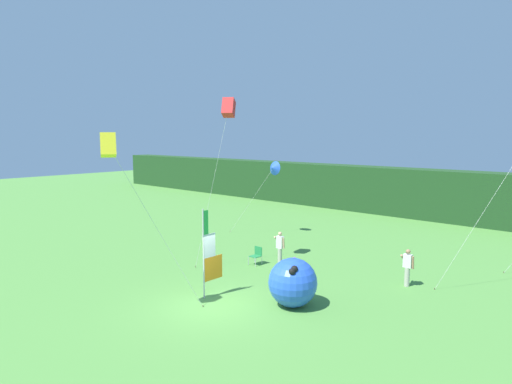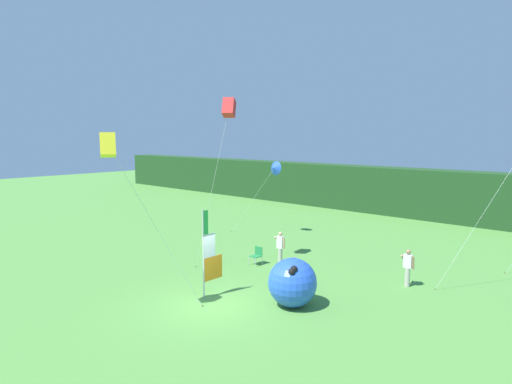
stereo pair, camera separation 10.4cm
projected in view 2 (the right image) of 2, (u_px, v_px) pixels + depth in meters
ground_plane at (211, 305)px, 16.97m from camera, size 120.00×120.00×0.00m
distant_treeline at (440, 195)px, 33.91m from camera, size 80.00×2.40×3.84m
banner_flag at (209, 254)px, 17.74m from camera, size 0.06×1.03×3.62m
person_near_banner at (280, 247)px, 22.30m from camera, size 0.55×0.48×1.66m
person_mid_field at (408, 267)px, 18.99m from camera, size 0.55×0.48×1.63m
inflatable_balloon at (292, 282)px, 16.78m from camera, size 1.86×1.86×1.86m
folding_chair at (257, 254)px, 22.33m from camera, size 0.51×0.51×0.89m
kite_yellow_box_0 at (108, 146)px, 14.75m from camera, size 1.70×3.32×6.57m
kite_red_box_1 at (229, 108)px, 21.15m from camera, size 1.53×1.83×8.27m
kite_blue_delta_4 at (274, 168)px, 28.46m from camera, size 3.16×1.58×4.86m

